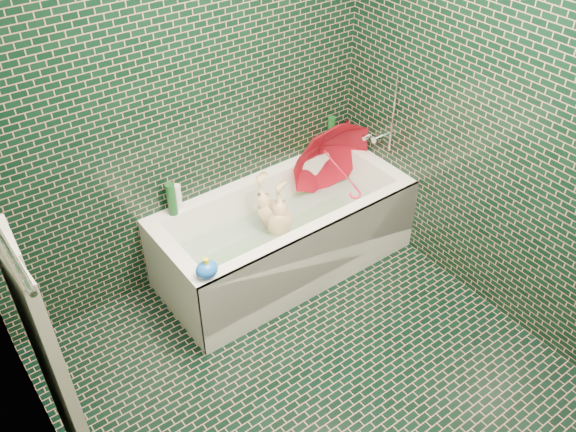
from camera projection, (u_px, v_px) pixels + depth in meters
floor at (328, 396)px, 3.41m from camera, size 2.80×2.80×0.00m
wall_back at (182, 100)px, 3.51m from camera, size 2.80×0.00×2.80m
wall_left at (41, 369)px, 2.02m from camera, size 0.00×2.80×2.80m
wall_right at (526, 131)px, 3.24m from camera, size 0.00×2.80×2.80m
bathtub at (286, 242)px, 4.12m from camera, size 1.70×0.75×0.55m
bath_mat at (284, 247)px, 4.17m from camera, size 1.35×0.47×0.01m
water at (284, 230)px, 4.08m from camera, size 1.48×0.53×0.00m
towel_rail at (5, 243)px, 1.99m from camera, size 0.02×0.58×0.02m
towel at (50, 357)px, 2.34m from camera, size 0.08×0.44×1.12m
faucet at (381, 133)px, 4.16m from camera, size 0.18×0.19×0.55m
child at (278, 229)px, 4.08m from camera, size 0.91×0.48×0.30m
umbrella at (340, 169)px, 4.17m from camera, size 0.78×0.79×0.81m
soap_bottle_a at (349, 143)px, 4.48m from camera, size 0.13×0.13×0.28m
soap_bottle_b at (349, 143)px, 4.48m from camera, size 0.10×0.10×0.19m
soap_bottle_c at (342, 141)px, 4.50m from camera, size 0.17×0.17×0.17m
bottle_right_tall at (331, 132)px, 4.37m from camera, size 0.07×0.07×0.23m
bottle_right_pump at (347, 130)px, 4.43m from camera, size 0.07×0.07×0.19m
bottle_left_tall at (172, 199)px, 3.75m from camera, size 0.07×0.07×0.22m
bottle_left_short at (177, 197)px, 3.81m from camera, size 0.07×0.07×0.17m
rubber_duck at (312, 151)px, 4.32m from camera, size 0.11×0.09×0.09m
bath_toy at (207, 269)px, 3.34m from camera, size 0.16×0.15×0.13m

